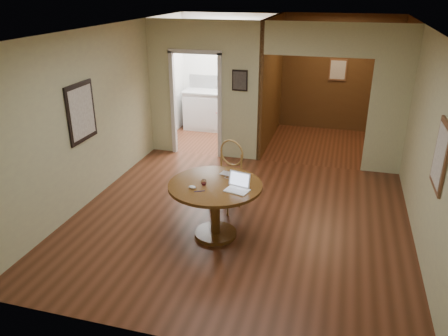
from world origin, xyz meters
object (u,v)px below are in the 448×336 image
(open_laptop, at_px, (238,185))
(closed_laptop, at_px, (231,177))
(dining_table, at_px, (215,198))
(chair, at_px, (228,171))

(open_laptop, relative_size, closed_laptop, 0.97)
(open_laptop, bearing_deg, dining_table, -178.26)
(chair, height_order, open_laptop, chair)
(closed_laptop, bearing_deg, chair, 120.38)
(open_laptop, height_order, closed_laptop, open_laptop)
(dining_table, bearing_deg, open_laptop, -11.69)
(open_laptop, bearing_deg, chair, 126.32)
(chair, bearing_deg, dining_table, -66.22)
(chair, xyz_separation_m, open_laptop, (0.40, -0.95, 0.25))
(dining_table, distance_m, closed_laptop, 0.38)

